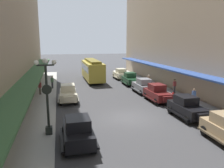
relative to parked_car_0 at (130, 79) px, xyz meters
name	(u,v)px	position (x,y,z in m)	size (l,w,h in m)	color
ground_plane	(129,118)	(-4.67, -13.81, -0.94)	(200.00, 200.00, 0.00)	#38383A
sidewalk_left	(36,124)	(-12.17, -13.81, -0.87)	(3.00, 60.00, 0.15)	#A8A59E
sidewalk_right	(206,111)	(2.83, -13.81, -0.87)	(3.00, 60.00, 0.15)	#A8A59E
parked_car_0	(130,79)	(0.00, 0.00, 0.00)	(2.20, 4.28, 1.84)	#193D23
parked_car_1	(121,74)	(0.02, 5.42, 0.00)	(2.28, 4.31, 1.84)	beige
parked_car_2	(78,130)	(-9.26, -17.82, 0.00)	(2.18, 4.27, 1.84)	black
parked_car_3	(187,107)	(0.13, -14.90, 0.00)	(2.17, 4.27, 1.84)	black
parked_car_4	(68,93)	(-9.40, -7.31, 0.00)	(2.22, 4.29, 1.84)	beige
parked_car_6	(158,93)	(0.00, -9.42, 0.00)	(2.18, 4.28, 1.84)	#591919
parked_car_7	(143,85)	(-0.03, -5.32, 0.00)	(2.18, 4.27, 1.84)	slate
streetcar	(92,69)	(-4.91, 4.93, 0.96)	(2.54, 9.60, 3.46)	gold
lamp_post_with_clock	(47,93)	(-11.07, -16.05, 2.04)	(1.42, 0.44, 5.16)	black
fire_hydrant	(173,96)	(1.68, -9.70, -0.38)	(0.24, 0.24, 0.82)	#B21E19
pedestrian_0	(174,86)	(3.44, -6.81, 0.07)	(0.36, 0.28, 1.67)	#2D2D33
pedestrian_1	(40,88)	(-12.51, -3.88, 0.05)	(0.36, 0.24, 1.64)	#4C4238
pedestrian_2	(40,79)	(-13.04, 2.92, 0.05)	(0.36, 0.24, 1.64)	#4C4238
pedestrian_3	(149,80)	(1.99, -2.19, 0.05)	(0.36, 0.24, 1.64)	slate
pedestrian_4	(194,97)	(2.63, -12.05, 0.05)	(0.36, 0.24, 1.64)	slate
pedestrian_5	(52,82)	(-11.18, -0.50, 0.05)	(0.36, 0.24, 1.64)	#2D2D33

